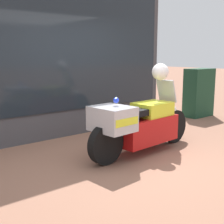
% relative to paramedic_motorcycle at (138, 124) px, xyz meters
% --- Properties ---
extents(ground_plane, '(60.00, 60.00, 0.00)m').
position_rel_paramedic_motorcycle_xyz_m(ground_plane, '(-0.34, -0.05, -0.51)').
color(ground_plane, '#8E604C').
extents(shop_building, '(5.39, 0.55, 3.78)m').
position_rel_paramedic_motorcycle_xyz_m(shop_building, '(-0.74, 1.95, 1.38)').
color(shop_building, '#424247').
rests_on(shop_building, ground).
extents(window_display, '(4.04, 0.30, 2.06)m').
position_rel_paramedic_motorcycle_xyz_m(window_display, '(0.03, 1.98, -0.03)').
color(window_display, slate).
rests_on(window_display, ground).
extents(paramedic_motorcycle, '(2.41, 0.70, 1.23)m').
position_rel_paramedic_motorcycle_xyz_m(paramedic_motorcycle, '(0.00, 0.00, 0.00)').
color(paramedic_motorcycle, black).
rests_on(paramedic_motorcycle, ground).
extents(utility_cabinet, '(0.84, 0.44, 1.30)m').
position_rel_paramedic_motorcycle_xyz_m(utility_cabinet, '(3.57, 1.30, 0.13)').
color(utility_cabinet, '#193D28').
rests_on(utility_cabinet, ground).
extents(white_helmet, '(0.30, 0.30, 0.30)m').
position_rel_paramedic_motorcycle_xyz_m(white_helmet, '(0.56, 0.04, 0.86)').
color(white_helmet, white).
rests_on(white_helmet, paramedic_motorcycle).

